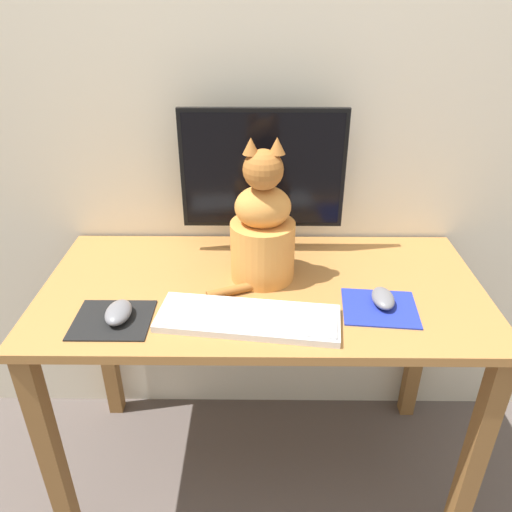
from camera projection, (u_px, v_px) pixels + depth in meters
ground_plane at (261, 465)px, 1.74m from camera, size 12.00×12.00×0.00m
wall_back at (263, 72)px, 1.42m from camera, size 7.00×0.04×2.50m
desk at (262, 320)px, 1.43m from camera, size 1.21×0.60×0.74m
monitor at (263, 178)px, 1.44m from camera, size 0.47×0.17×0.44m
keyboard at (248, 318)px, 1.23m from camera, size 0.46×0.21×0.02m
mousepad_left at (113, 320)px, 1.23m from camera, size 0.19×0.17×0.00m
mousepad_right at (380, 308)px, 1.28m from camera, size 0.20×0.18×0.00m
computer_mouse_left at (118, 312)px, 1.23m from camera, size 0.06×0.10×0.04m
computer_mouse_right at (383, 298)px, 1.28m from camera, size 0.06×0.10×0.03m
cat at (263, 229)px, 1.34m from camera, size 0.24×0.23×0.40m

